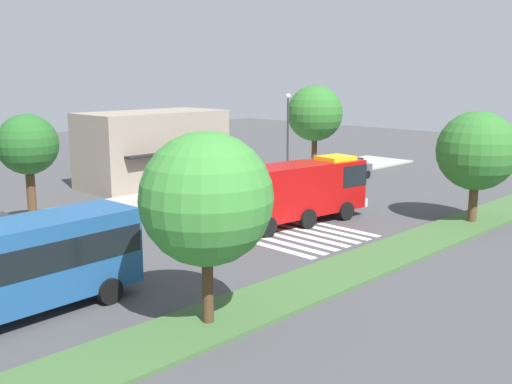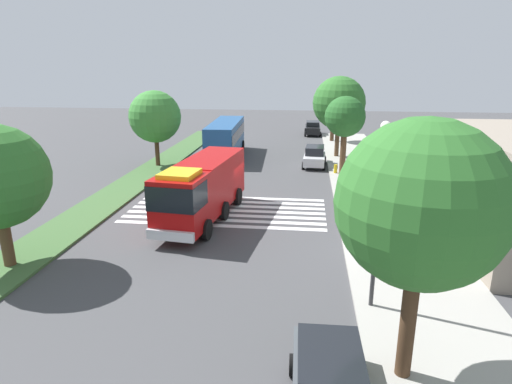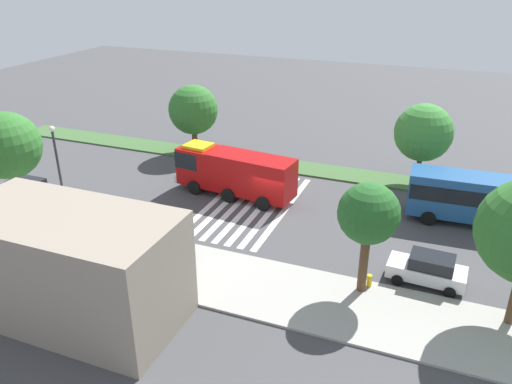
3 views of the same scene
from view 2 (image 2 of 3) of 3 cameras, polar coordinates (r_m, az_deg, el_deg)
name	(u,v)px [view 2 (image 2 of 3)]	position (r m, az deg, el deg)	size (l,w,h in m)	color
ground_plane	(232,202)	(28.65, -3.24, -1.36)	(120.00, 120.00, 0.00)	#424244
sidewalk	(378,207)	(28.62, 15.86, -1.86)	(60.00, 5.45, 0.14)	#9E9B93
median_strip	(112,197)	(31.09, -18.45, -0.63)	(60.00, 3.00, 0.14)	#3D6033
crosswalk	(227,210)	(27.09, -3.84, -2.42)	(5.85, 12.20, 0.01)	silver
fire_truck	(201,187)	(24.89, -7.26, 0.60)	(9.75, 3.57, 3.66)	#A50C0C
parked_car_west	(313,128)	(56.74, 7.49, 8.39)	(4.40, 2.08, 1.71)	black
parked_car_mid	(315,156)	(39.00, 7.74, 4.71)	(4.30, 2.20, 1.77)	silver
parked_car_east	(330,384)	(12.28, 9.69, -23.75)	(4.39, 2.18, 1.75)	#474C51
transit_bus	(226,136)	(42.59, -4.03, 7.37)	(10.56, 3.20, 3.43)	navy
bus_stop_shelter	(379,214)	(21.56, 15.90, -2.80)	(3.50, 1.40, 2.46)	#4C4C51
bench_near_shelter	(366,212)	(25.71, 14.31, -2.60)	(1.60, 0.50, 0.90)	black
street_lamp	(379,203)	(15.63, 15.97, -1.44)	(0.36, 0.36, 6.86)	#2D2D30
storefront_building	(512,190)	(24.79, 30.71, 0.24)	(11.00, 6.30, 5.65)	gray
sidewalk_tree_far_west	(334,98)	(51.35, 10.23, 12.11)	(3.51, 3.51, 6.72)	#47301E
sidewalk_tree_west	(339,103)	(42.54, 10.92, 11.46)	(4.99, 4.99, 7.62)	#513823
sidewalk_tree_center	(345,118)	(35.30, 11.67, 9.61)	(3.21, 3.21, 6.28)	#513823
sidewalk_tree_far_east	(421,205)	(11.90, 21.01, -1.59)	(4.49, 4.49, 7.45)	#47301E
median_tree_far_west	(155,117)	(38.82, -13.20, 9.65)	(4.47, 4.47, 6.54)	#47301E
fire_hydrant	(336,169)	(36.33, 10.46, 3.05)	(0.28, 0.28, 0.70)	gold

